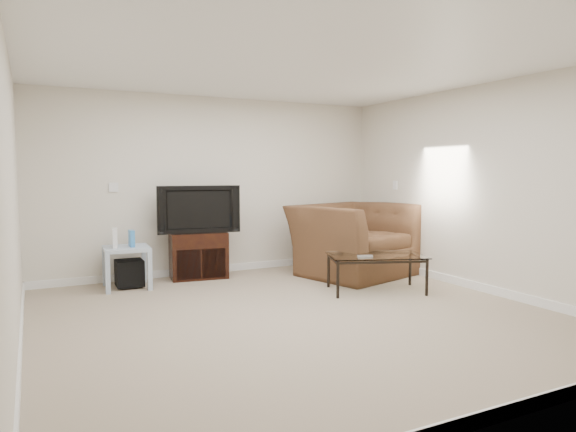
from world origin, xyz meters
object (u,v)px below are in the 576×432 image
side_table (127,267)px  coffee_table (376,273)px  subwoofer (129,273)px  recliner (354,227)px  television (198,209)px  tv_stand (198,255)px

side_table → coffee_table: 3.09m
subwoofer → recliner: size_ratio=0.21×
television → recliner: (2.03, -0.76, -0.28)m
tv_stand → coffee_table: bearing=-39.3°
subwoofer → tv_stand: bearing=12.4°
recliner → coffee_table: 1.14m
tv_stand → coffee_table: size_ratio=0.66×
coffee_table → television: bearing=134.1°
coffee_table → tv_stand: bearing=133.5°
coffee_table → recliner: bearing=71.1°
tv_stand → subwoofer: (-0.95, -0.21, -0.13)m
subwoofer → recliner: (2.98, -0.58, 0.48)m
television → side_table: television is taller
coffee_table → subwoofer: bearing=149.3°
television → recliner: recliner is taller
television → recliner: bearing=-13.5°
recliner → coffee_table: bearing=-124.9°
television → subwoofer: bearing=-162.4°
tv_stand → recliner: size_ratio=0.49×
tv_stand → television: (-0.00, -0.03, 0.63)m
television → subwoofer: 1.23m
side_table → recliner: size_ratio=0.36×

